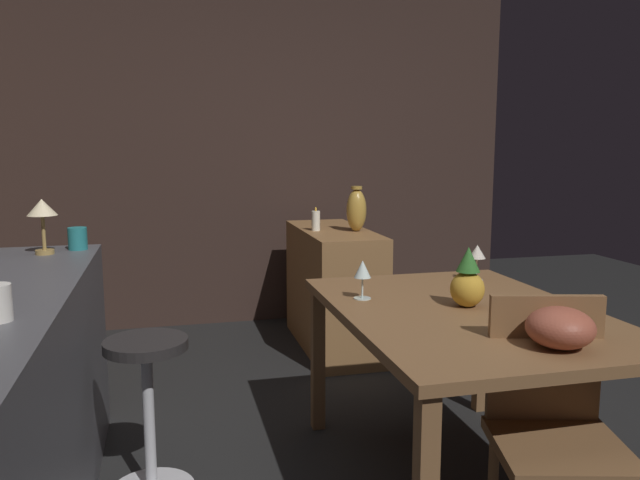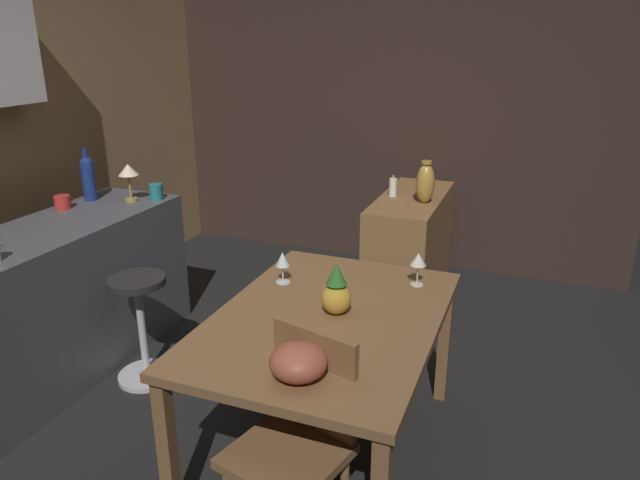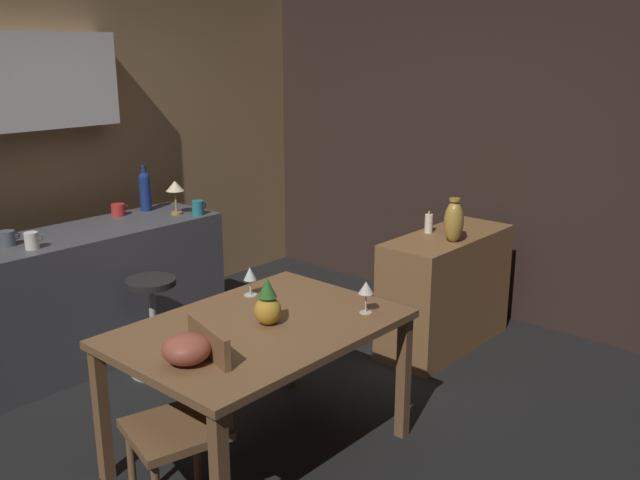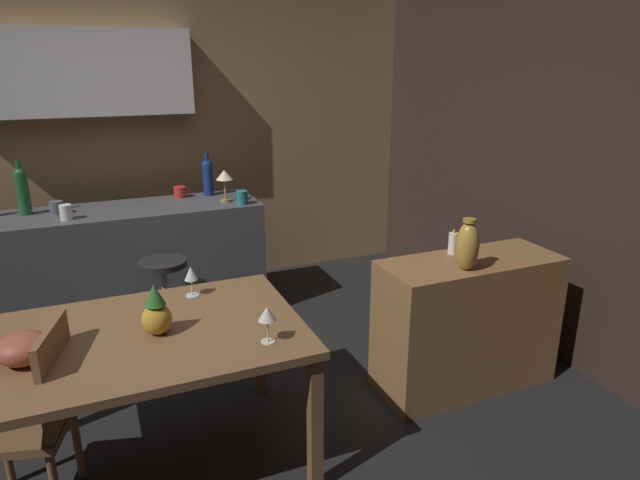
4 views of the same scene
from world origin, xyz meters
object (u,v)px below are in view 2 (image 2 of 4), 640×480
chair_near_window (297,435)px  bar_stool (142,326)px  pillar_candle_tall (393,187)px  cup_red (63,202)px  wine_glass_right (418,260)px  wine_glass_left (283,260)px  fruit_bowl (298,362)px  wine_bottle_cobalt (88,176)px  pineapple_centerpiece (336,292)px  counter_lamp (128,173)px  sideboard_cabinet (409,249)px  cup_teal (156,192)px  dining_table (328,331)px  vase_brass (425,183)px

chair_near_window → bar_stool: chair_near_window is taller
pillar_candle_tall → bar_stool: bearing=146.4°
cup_red → pillar_candle_tall: 2.22m
bar_stool → wine_glass_right: wine_glass_right is taller
chair_near_window → wine_glass_left: (0.77, 0.41, 0.38)m
fruit_bowl → wine_bottle_cobalt: bearing=59.0°
pineapple_centerpiece → counter_lamp: 1.85m
counter_lamp → wine_glass_left: bearing=-111.0°
wine_glass_left → counter_lamp: counter_lamp is taller
wine_glass_right → sideboard_cabinet: bearing=13.8°
sideboard_cabinet → wine_bottle_cobalt: 2.30m
sideboard_cabinet → fruit_bowl: size_ratio=5.11×
bar_stool → cup_teal: size_ratio=5.35×
bar_stool → wine_glass_right: bearing=-80.2°
bar_stool → wine_glass_right: (0.26, -1.52, 0.53)m
cup_red → wine_glass_right: bearing=-89.9°
chair_near_window → cup_red: bearing=64.1°
chair_near_window → counter_lamp: counter_lamp is taller
chair_near_window → wine_glass_left: wine_glass_left is taller
chair_near_window → bar_stool: size_ratio=1.37×
dining_table → chair_near_window: 0.54m
sideboard_cabinet → counter_lamp: 2.06m
wine_glass_right → counter_lamp: size_ratio=0.70×
bar_stool → cup_red: 0.97m
pillar_candle_tall → vase_brass: size_ratio=0.53×
fruit_bowl → vase_brass: (2.21, -0.01, 0.16)m
sideboard_cabinet → cup_red: size_ratio=8.43×
wine_glass_left → wine_bottle_cobalt: (0.43, 1.58, 0.20)m
wine_glass_left → fruit_bowl: (-0.76, -0.41, -0.05)m
bar_stool → pillar_candle_tall: (1.59, -1.05, 0.54)m
wine_glass_left → pillar_candle_tall: (1.54, -0.17, 0.03)m
wine_glass_right → cup_red: cup_red is taller
wine_glass_left → wine_bottle_cobalt: 1.65m
fruit_bowl → counter_lamp: 2.17m
chair_near_window → wine_glass_right: wine_glass_right is taller
pineapple_centerpiece → chair_near_window: bearing=-175.8°
cup_red → pillar_candle_tall: (1.33, -1.77, -0.06)m
pineapple_centerpiece → cup_teal: cup_teal is taller
bar_stool → dining_table: bearing=-99.9°
dining_table → bar_stool: dining_table is taller
counter_lamp → pillar_candle_tall: counter_lamp is taller
bar_stool → counter_lamp: (0.56, 0.44, 0.74)m
wine_glass_left → pineapple_centerpiece: (-0.22, -0.37, -0.02)m
sideboard_cabinet → cup_teal: size_ratio=9.12×
bar_stool → wine_glass_left: 1.02m
chair_near_window → cup_red: size_ratio=6.78×
wine_glass_left → cup_red: 1.62m
sideboard_cabinet → pillar_candle_tall: bearing=107.7°
chair_near_window → sideboard_cabinet: bearing=2.5°
sideboard_cabinet → vase_brass: (-0.14, -0.12, 0.55)m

